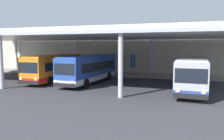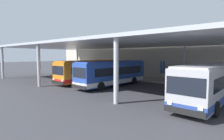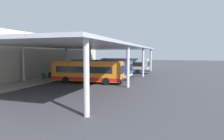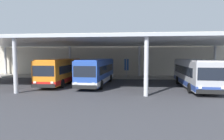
{
  "view_description": "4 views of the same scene",
  "coord_description": "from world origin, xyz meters",
  "px_view_note": "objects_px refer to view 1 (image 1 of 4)",
  "views": [
    {
      "loc": [
        11.35,
        -20.04,
        4.17
      ],
      "look_at": [
        3.08,
        4.48,
        1.5
      ],
      "focal_mm": 36.13,
      "sensor_mm": 36.0,
      "label": 1
    },
    {
      "loc": [
        14.97,
        -13.42,
        3.86
      ],
      "look_at": [
        -0.28,
        4.63,
        1.94
      ],
      "focal_mm": 28.46,
      "sensor_mm": 36.0,
      "label": 2
    },
    {
      "loc": [
        -30.61,
        -8.12,
        4.3
      ],
      "look_at": [
        1.42,
        2.01,
        1.48
      ],
      "focal_mm": 32.03,
      "sensor_mm": 36.0,
      "label": 3
    },
    {
      "loc": [
        4.92,
        -19.44,
        3.6
      ],
      "look_at": [
        2.49,
        3.45,
        1.86
      ],
      "focal_mm": 30.38,
      "sensor_mm": 36.0,
      "label": 4
    }
  ],
  "objects_px": {
    "bus_second_bay": "(90,69)",
    "bus_middle_bay": "(193,74)",
    "bench_waiting": "(99,70)",
    "bus_nearest_bay": "(55,67)",
    "banner_sign": "(133,62)",
    "trash_bin": "(87,69)"
  },
  "relations": [
    {
      "from": "bus_nearest_bay",
      "to": "bus_second_bay",
      "type": "bearing_deg",
      "value": -2.96
    },
    {
      "from": "bus_middle_bay",
      "to": "bench_waiting",
      "type": "bearing_deg",
      "value": 144.58
    },
    {
      "from": "bus_nearest_bay",
      "to": "bus_middle_bay",
      "type": "relative_size",
      "value": 1.0
    },
    {
      "from": "bus_nearest_bay",
      "to": "bus_second_bay",
      "type": "xyz_separation_m",
      "value": [
        4.72,
        -0.24,
        0.0
      ]
    },
    {
      "from": "banner_sign",
      "to": "bench_waiting",
      "type": "bearing_deg",
      "value": 170.85
    },
    {
      "from": "bus_nearest_bay",
      "to": "banner_sign",
      "type": "height_order",
      "value": "banner_sign"
    },
    {
      "from": "bus_nearest_bay",
      "to": "bus_second_bay",
      "type": "height_order",
      "value": "same"
    },
    {
      "from": "bus_second_bay",
      "to": "bench_waiting",
      "type": "distance_m",
      "value": 8.39
    },
    {
      "from": "bus_middle_bay",
      "to": "banner_sign",
      "type": "distance_m",
      "value": 11.57
    },
    {
      "from": "bus_second_bay",
      "to": "banner_sign",
      "type": "bearing_deg",
      "value": 64.45
    },
    {
      "from": "bench_waiting",
      "to": "banner_sign",
      "type": "height_order",
      "value": "banner_sign"
    },
    {
      "from": "bus_nearest_bay",
      "to": "bus_middle_bay",
      "type": "xyz_separation_m",
      "value": [
        15.96,
        -1.58,
        0.0
      ]
    },
    {
      "from": "bench_waiting",
      "to": "banner_sign",
      "type": "relative_size",
      "value": 0.56
    },
    {
      "from": "bus_middle_bay",
      "to": "trash_bin",
      "type": "relative_size",
      "value": 10.84
    },
    {
      "from": "bus_second_bay",
      "to": "bench_waiting",
      "type": "height_order",
      "value": "bus_second_bay"
    },
    {
      "from": "trash_bin",
      "to": "bench_waiting",
      "type": "bearing_deg",
      "value": -4.86
    },
    {
      "from": "trash_bin",
      "to": "banner_sign",
      "type": "distance_m",
      "value": 7.79
    },
    {
      "from": "bus_second_bay",
      "to": "bus_middle_bay",
      "type": "height_order",
      "value": "same"
    },
    {
      "from": "bench_waiting",
      "to": "banner_sign",
      "type": "bearing_deg",
      "value": -9.15
    },
    {
      "from": "trash_bin",
      "to": "bus_second_bay",
      "type": "bearing_deg",
      "value": -63.27
    },
    {
      "from": "trash_bin",
      "to": "banner_sign",
      "type": "xyz_separation_m",
      "value": [
        7.61,
        -1.06,
        1.3
      ]
    },
    {
      "from": "bus_second_bay",
      "to": "trash_bin",
      "type": "relative_size",
      "value": 10.86
    }
  ]
}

